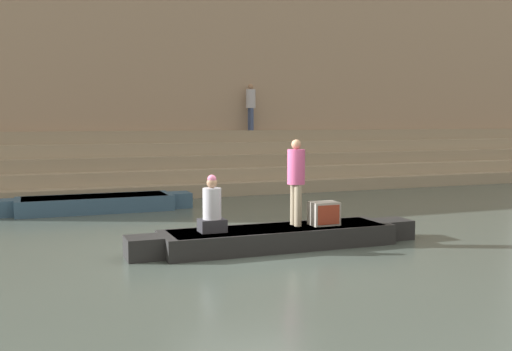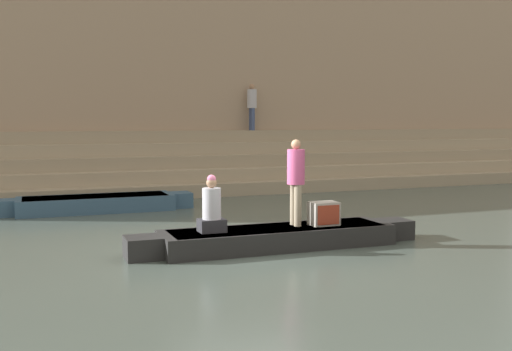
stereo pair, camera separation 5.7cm
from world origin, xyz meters
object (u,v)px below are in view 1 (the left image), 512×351
at_px(moored_boat_shore, 96,203).
at_px(mooring_post, 212,212).
at_px(rowboat_main, 278,237).
at_px(person_on_steps, 251,104).
at_px(person_standing, 296,176).
at_px(person_rowing, 212,209).
at_px(tv_set, 324,213).

xyz_separation_m(moored_boat_shore, mooring_post, (2.00, -4.20, 0.25)).
relative_size(rowboat_main, person_on_steps, 3.40).
distance_m(person_standing, person_on_steps, 10.93).
bearing_deg(person_standing, person_on_steps, 68.04).
distance_m(person_rowing, tv_set, 2.27).
distance_m(moored_boat_shore, person_on_steps, 8.11).
distance_m(rowboat_main, mooring_post, 1.98).
xyz_separation_m(person_standing, tv_set, (0.53, -0.16, -0.74)).
bearing_deg(mooring_post, moored_boat_shore, 115.45).
height_order(mooring_post, person_on_steps, person_on_steps).
xyz_separation_m(tv_set, mooring_post, (-1.73, 1.87, -0.15)).
bearing_deg(person_on_steps, moored_boat_shore, 16.85).
relative_size(tv_set, mooring_post, 0.58).
bearing_deg(person_on_steps, mooring_post, 45.27).
relative_size(rowboat_main, moored_boat_shore, 1.12).
height_order(rowboat_main, moored_boat_shore, moored_boat_shore).
xyz_separation_m(person_standing, mooring_post, (-1.19, 1.71, -0.89)).
xyz_separation_m(moored_boat_shore, person_on_steps, (6.14, 4.47, 2.84)).
relative_size(person_standing, mooring_post, 1.79).
bearing_deg(rowboat_main, person_standing, 13.39).
bearing_deg(rowboat_main, tv_set, -3.25).
distance_m(person_rowing, mooring_post, 1.88).
bearing_deg(person_rowing, moored_boat_shore, 109.10).
xyz_separation_m(person_rowing, person_on_steps, (4.67, 10.45, 2.25)).
bearing_deg(moored_boat_shore, person_standing, -66.73).
xyz_separation_m(person_rowing, moored_boat_shore, (-1.46, 5.98, -0.59)).
height_order(person_rowing, mooring_post, person_rowing).
bearing_deg(mooring_post, person_rowing, -106.83).
height_order(tv_set, person_on_steps, person_on_steps).
bearing_deg(person_on_steps, tv_set, 57.89).
bearing_deg(moored_boat_shore, rowboat_main, -70.22).
bearing_deg(person_on_steps, person_standing, 54.93).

